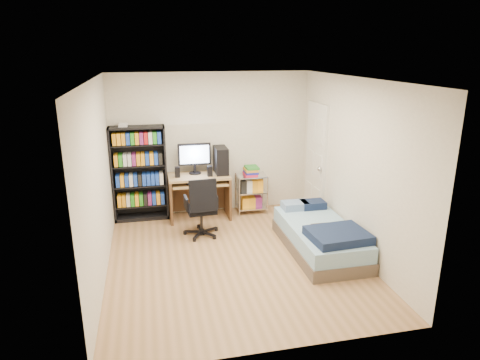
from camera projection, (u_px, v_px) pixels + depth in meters
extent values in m
cube|color=#A57852|center=(235.00, 260.00, 6.10)|extent=(3.50, 4.00, 0.04)
cube|color=white|center=(234.00, 77.00, 5.36)|extent=(3.50, 4.00, 0.04)
cube|color=beige|center=(211.00, 144.00, 7.62)|extent=(3.50, 0.04, 2.50)
cube|color=beige|center=(279.00, 236.00, 3.84)|extent=(3.50, 0.04, 2.50)
cube|color=beige|center=(96.00, 183.00, 5.37)|extent=(0.04, 4.00, 2.50)
cube|color=beige|center=(356.00, 167.00, 6.09)|extent=(0.04, 4.00, 2.50)
cube|color=black|center=(140.00, 174.00, 7.31)|extent=(0.92, 0.31, 1.64)
cube|color=black|center=(142.00, 205.00, 7.48)|extent=(0.86, 0.29, 0.02)
cube|color=#A6161B|center=(141.00, 198.00, 7.43)|extent=(0.80, 0.25, 0.19)
cube|color=black|center=(140.00, 185.00, 7.37)|extent=(0.86, 0.29, 0.02)
cube|color=#1A41BB|center=(140.00, 179.00, 7.33)|extent=(0.80, 0.25, 0.19)
cube|color=black|center=(139.00, 165.00, 7.27)|extent=(0.86, 0.29, 0.02)
cube|color=orange|center=(138.00, 159.00, 7.22)|extent=(0.80, 0.25, 0.19)
cube|color=black|center=(137.00, 145.00, 7.16)|extent=(0.86, 0.29, 0.02)
cube|color=#25871D|center=(137.00, 138.00, 7.12)|extent=(0.80, 0.25, 0.19)
cube|color=silver|center=(123.00, 125.00, 7.02)|extent=(0.14, 0.13, 0.07)
cube|color=#A18052|center=(199.00, 176.00, 7.37)|extent=(1.05, 0.58, 0.04)
cube|color=#35281D|center=(170.00, 200.00, 7.38)|extent=(0.04, 0.58, 0.74)
cube|color=#35281D|center=(228.00, 196.00, 7.58)|extent=(0.04, 0.58, 0.74)
cube|color=#35281D|center=(198.00, 192.00, 7.72)|extent=(1.00, 0.03, 0.68)
cube|color=#A18052|center=(200.00, 183.00, 7.32)|extent=(0.94, 0.47, 0.03)
cube|color=black|center=(200.00, 182.00, 7.29)|extent=(0.46, 0.16, 0.03)
cube|color=black|center=(194.00, 154.00, 7.35)|extent=(0.57, 0.05, 0.38)
cube|color=#CCE1FF|center=(195.00, 155.00, 7.33)|extent=(0.50, 0.01, 0.31)
cube|color=black|center=(221.00, 160.00, 7.42)|extent=(0.21, 0.44, 0.46)
cube|color=black|center=(177.00, 172.00, 7.21)|extent=(0.08, 0.08, 0.18)
cube|color=black|center=(210.00, 171.00, 7.27)|extent=(0.08, 0.08, 0.18)
cylinder|color=black|center=(201.00, 220.00, 6.81)|extent=(0.05, 0.05, 0.35)
cube|color=black|center=(201.00, 209.00, 6.76)|extent=(0.47, 0.47, 0.07)
cube|color=black|center=(203.00, 196.00, 6.49)|extent=(0.43, 0.16, 0.50)
cube|color=black|center=(186.00, 203.00, 6.66)|extent=(0.05, 0.27, 0.20)
cube|color=black|center=(216.00, 200.00, 6.78)|extent=(0.05, 0.27, 0.20)
cylinder|color=silver|center=(239.00, 198.00, 7.54)|extent=(0.02, 0.02, 0.70)
cylinder|color=silver|center=(268.00, 196.00, 7.63)|extent=(0.02, 0.02, 0.70)
cylinder|color=silver|center=(236.00, 191.00, 7.88)|extent=(0.02, 0.02, 0.70)
cylinder|color=silver|center=(263.00, 190.00, 7.97)|extent=(0.02, 0.02, 0.70)
cube|color=silver|center=(251.00, 207.00, 7.83)|extent=(0.52, 0.37, 0.02)
cube|color=silver|center=(251.00, 191.00, 7.74)|extent=(0.52, 0.37, 0.02)
cube|color=silver|center=(252.00, 176.00, 7.65)|extent=(0.52, 0.37, 0.02)
cube|color=#BD1B37|center=(252.00, 171.00, 7.63)|extent=(0.23, 0.29, 0.16)
cube|color=brown|center=(319.00, 245.00, 6.32)|extent=(0.91, 1.81, 0.18)
cube|color=#89B0CC|center=(320.00, 232.00, 6.26)|extent=(0.87, 1.77, 0.22)
cube|color=#121D3A|center=(338.00, 236.00, 5.76)|extent=(0.81, 0.69, 0.13)
cube|color=#8CA8C7|center=(295.00, 205.00, 6.86)|extent=(0.41, 0.27, 0.12)
cube|color=#121D3A|center=(313.00, 204.00, 6.91)|extent=(0.38, 0.27, 0.12)
cube|color=#472716|center=(321.00, 226.00, 6.19)|extent=(0.25, 0.20, 0.01)
cube|color=silver|center=(316.00, 161.00, 7.42)|extent=(0.05, 0.80, 2.00)
sphere|color=silver|center=(320.00, 169.00, 7.12)|extent=(0.08, 0.08, 0.08)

